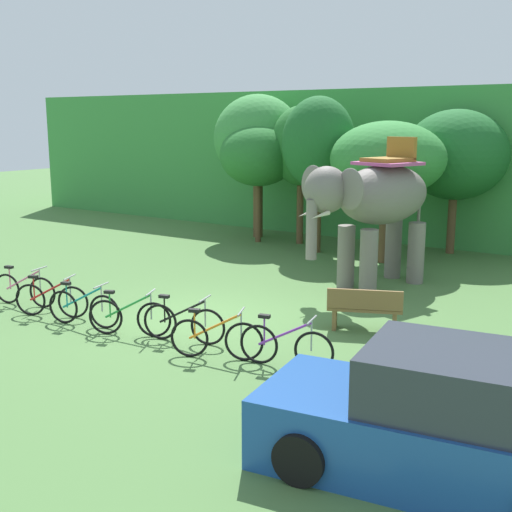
# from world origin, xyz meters

# --- Properties ---
(ground_plane) EXTENTS (80.00, 80.00, 0.00)m
(ground_plane) POSITION_xyz_m (0.00, 0.00, 0.00)
(ground_plane) COLOR #4C753D
(foliage_hedge) EXTENTS (36.00, 6.00, 5.28)m
(foliage_hedge) POSITION_xyz_m (0.00, 13.74, 2.64)
(foliage_hedge) COLOR #3D8E42
(foliage_hedge) RESTS_ON ground
(tree_far_left) EXTENTS (3.15, 3.15, 5.11)m
(tree_far_left) POSITION_xyz_m (-4.62, 9.18, 3.54)
(tree_far_left) COLOR brown
(tree_far_left) RESTS_ON ground
(tree_center_right) EXTENTS (2.65, 2.65, 4.08)m
(tree_center_right) POSITION_xyz_m (-4.05, 8.34, 3.01)
(tree_center_right) COLOR brown
(tree_center_right) RESTS_ON ground
(tree_right) EXTENTS (2.08, 2.08, 4.69)m
(tree_right) POSITION_xyz_m (-2.68, 8.89, 3.32)
(tree_right) COLOR brown
(tree_right) RESTS_ON ground
(tree_center_left) EXTENTS (2.31, 2.31, 4.94)m
(tree_center_left) POSITION_xyz_m (-1.45, 7.86, 3.48)
(tree_center_left) COLOR brown
(tree_center_left) RESTS_ON ground
(tree_left) EXTENTS (3.37, 3.37, 4.19)m
(tree_left) POSITION_xyz_m (0.98, 7.62, 3.07)
(tree_left) COLOR brown
(tree_left) RESTS_ON ground
(tree_far_right) EXTENTS (3.25, 3.25, 4.54)m
(tree_far_right) POSITION_xyz_m (2.20, 10.08, 3.13)
(tree_far_right) COLOR brown
(tree_far_right) RESTS_ON ground
(elephant) EXTENTS (2.72, 4.23, 3.78)m
(elephant) POSITION_xyz_m (1.92, 4.63, 2.20)
(elephant) COLOR slate
(elephant) RESTS_ON ground
(bike_pink) EXTENTS (1.68, 0.58, 0.92)m
(bike_pink) POSITION_xyz_m (-4.00, -1.42, 0.39)
(bike_pink) COLOR black
(bike_pink) RESTS_ON ground
(bike_red) EXTENTS (1.60, 0.77, 0.92)m
(bike_red) POSITION_xyz_m (-2.76, -1.66, 0.39)
(bike_red) COLOR black
(bike_red) RESTS_ON ground
(bike_teal) EXTENTS (1.67, 0.59, 0.92)m
(bike_teal) POSITION_xyz_m (-1.69, -1.72, 0.39)
(bike_teal) COLOR black
(bike_teal) RESTS_ON ground
(bike_green) EXTENTS (1.58, 0.80, 0.92)m
(bike_green) POSITION_xyz_m (-0.45, -1.65, 0.39)
(bike_green) COLOR black
(bike_green) RESTS_ON ground
(bike_black) EXTENTS (1.67, 0.62, 0.92)m
(bike_black) POSITION_xyz_m (0.69, -1.35, 0.39)
(bike_black) COLOR black
(bike_black) RESTS_ON ground
(bike_orange) EXTENTS (1.60, 0.77, 0.92)m
(bike_orange) POSITION_xyz_m (1.76, -1.72, 0.39)
(bike_orange) COLOR black
(bike_orange) RESTS_ON ground
(bike_purple) EXTENTS (1.68, 0.56, 0.92)m
(bike_purple) POSITION_xyz_m (3.01, -1.39, 0.39)
(bike_purple) COLOR black
(bike_purple) RESTS_ON ground
(parked_car) EXTENTS (4.41, 2.42, 1.60)m
(parked_car) POSITION_xyz_m (6.35, -3.40, 0.65)
(parked_car) COLOR #1E4C99
(parked_car) RESTS_ON ground
(wooden_bench) EXTENTS (1.54, 0.97, 0.89)m
(wooden_bench) POSITION_xyz_m (3.29, 1.20, 0.48)
(wooden_bench) COLOR brown
(wooden_bench) RESTS_ON ground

